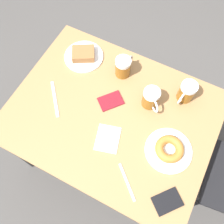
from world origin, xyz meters
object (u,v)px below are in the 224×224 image
beer_mug_center (151,98)px  knife (55,99)px  plate_with_cake (84,55)px  passport_far_edge (111,101)px  plate_with_donut (169,150)px  passport_near_edge (167,201)px  beer_mug_right (123,67)px  fork (127,182)px  napkin_folded (108,139)px  beer_mug_left (187,92)px

beer_mug_center → knife: (0.21, -0.46, -0.06)m
plate_with_cake → passport_far_edge: size_ratio=1.48×
knife → passport_far_edge: bearing=114.7°
passport_far_edge → plate_with_donut: bearing=73.2°
passport_far_edge → passport_near_edge: bearing=53.9°
plate_with_donut → passport_far_edge: bearing=-106.8°
beer_mug_center → beer_mug_right: (-0.11, -0.21, 0.00)m
fork → passport_near_edge: size_ratio=0.94×
plate_with_donut → knife: size_ratio=1.30×
plate_with_cake → fork: bearing=45.4°
beer_mug_right → napkin_folded: (0.39, 0.11, -0.06)m
plate_with_donut → beer_mug_left: beer_mug_left is taller
beer_mug_center → passport_near_edge: size_ratio=0.78×
beer_mug_center → knife: size_ratio=0.67×
beer_mug_left → beer_mug_center: same height
napkin_folded → passport_far_edge: size_ratio=1.08×
plate_with_donut → napkin_folded: plate_with_donut is taller
plate_with_donut → beer_mug_right: 0.50m
napkin_folded → fork: bearing=50.5°
beer_mug_left → fork: (0.54, -0.08, -0.06)m
beer_mug_right → knife: beer_mug_right is taller
plate_with_cake → plate_with_donut: bearing=65.3°
beer_mug_right → fork: bearing=28.0°
plate_with_donut → beer_mug_left: (-0.31, -0.04, 0.04)m
plate_with_cake → napkin_folded: (0.38, 0.36, -0.02)m
beer_mug_right → passport_near_edge: (0.53, 0.48, -0.06)m
knife → napkin_folded: bearing=79.0°
napkin_folded → passport_near_edge: 0.40m
plate_with_cake → passport_far_edge: plate_with_cake is taller
napkin_folded → knife: size_ratio=0.93×
passport_near_edge → passport_far_edge: bearing=-126.1°
beer_mug_right → passport_far_edge: 0.20m
plate_with_cake → knife: plate_with_cake is taller
plate_with_cake → plate_with_donut: size_ratio=0.98×
fork → passport_far_edge: size_ratio=0.94×
fork → passport_near_edge: 0.20m
plate_with_donut → napkin_folded: 0.30m
beer_mug_left → passport_far_edge: (0.20, -0.34, -0.06)m
beer_mug_left → knife: 0.70m
beer_mug_center → fork: (0.42, 0.07, -0.06)m
beer_mug_center → beer_mug_right: size_ratio=0.94×
knife → beer_mug_right: bearing=141.6°
plate_with_donut → beer_mug_center: size_ratio=1.94×
napkin_folded → passport_near_edge: (0.14, 0.38, 0.00)m
fork → plate_with_cake: bearing=-134.6°
napkin_folded → knife: napkin_folded is taller
beer_mug_left → plate_with_donut: bearing=6.7°
passport_far_edge → plate_with_cake: bearing=-124.2°
plate_with_cake → passport_near_edge: size_ratio=1.48×
passport_near_edge → fork: bearing=-88.2°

